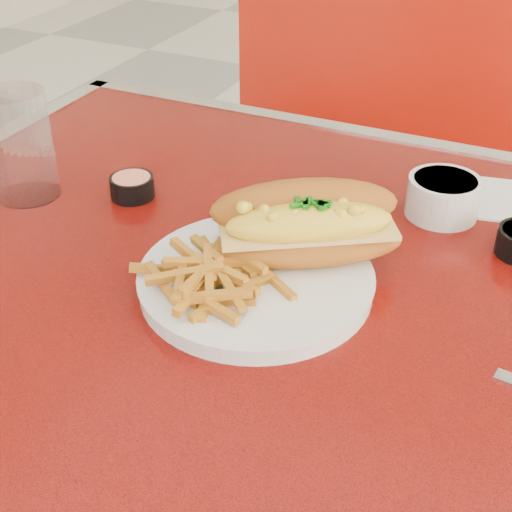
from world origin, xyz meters
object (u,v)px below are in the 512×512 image
at_px(dinner_plate, 256,280).
at_px(water_tumbler, 21,145).
at_px(sauce_cup_left, 132,186).
at_px(diner_table, 339,404).
at_px(gravy_ramekin, 443,196).
at_px(mac_hoagie, 307,225).
at_px(fork, 304,284).
at_px(booth_bench_far, 449,271).

distance_m(dinner_plate, water_tumbler, 0.36).
bearing_deg(sauce_cup_left, water_tumbler, -157.55).
height_order(diner_table, gravy_ramekin, gravy_ramekin).
bearing_deg(water_tumbler, mac_hoagie, -0.93).
bearing_deg(diner_table, water_tumbler, 176.21).
bearing_deg(fork, water_tumbler, 51.26).
height_order(booth_bench_far, sauce_cup_left, booth_bench_far).
distance_m(booth_bench_far, mac_hoagie, 0.96).
xyz_separation_m(diner_table, booth_bench_far, (0.00, 0.81, -0.32)).
bearing_deg(mac_hoagie, dinner_plate, -152.76).
xyz_separation_m(diner_table, fork, (-0.04, -0.03, 0.18)).
relative_size(dinner_plate, water_tumbler, 1.93).
xyz_separation_m(dinner_plate, fork, (0.05, 0.00, 0.01)).
xyz_separation_m(booth_bench_far, sauce_cup_left, (-0.32, -0.73, 0.50)).
height_order(dinner_plate, sauce_cup_left, sauce_cup_left).
distance_m(diner_table, mac_hoagie, 0.23).
xyz_separation_m(gravy_ramekin, water_tumbler, (-0.49, -0.17, 0.04)).
xyz_separation_m(booth_bench_far, water_tumbler, (-0.44, -0.78, 0.55)).
relative_size(diner_table, mac_hoagie, 5.50).
relative_size(diner_table, sauce_cup_left, 21.44).
bearing_deg(gravy_ramekin, booth_bench_far, 94.57).
bearing_deg(sauce_cup_left, diner_table, -14.15).
bearing_deg(sauce_cup_left, fork, -21.30).
xyz_separation_m(sauce_cup_left, water_tumbler, (-0.12, -0.05, 0.05)).
distance_m(gravy_ramekin, sauce_cup_left, 0.39).
bearing_deg(booth_bench_far, fork, -92.70).
bearing_deg(booth_bench_far, diner_table, -90.00).
relative_size(diner_table, booth_bench_far, 1.03).
bearing_deg(diner_table, mac_hoagie, 158.54).
height_order(booth_bench_far, gravy_ramekin, booth_bench_far).
bearing_deg(dinner_plate, fork, 4.50).
height_order(diner_table, dinner_plate, dinner_plate).
bearing_deg(booth_bench_far, sauce_cup_left, -113.55).
bearing_deg(fork, booth_bench_far, -33.27).
bearing_deg(diner_table, sauce_cup_left, 165.85).
distance_m(fork, gravy_ramekin, 0.25).
relative_size(fork, water_tumbler, 0.88).
relative_size(diner_table, dinner_plate, 4.65).
distance_m(sauce_cup_left, water_tumbler, 0.14).
relative_size(fork, sauce_cup_left, 2.11).
bearing_deg(diner_table, fork, -144.26).
bearing_deg(mac_hoagie, booth_bench_far, 53.83).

